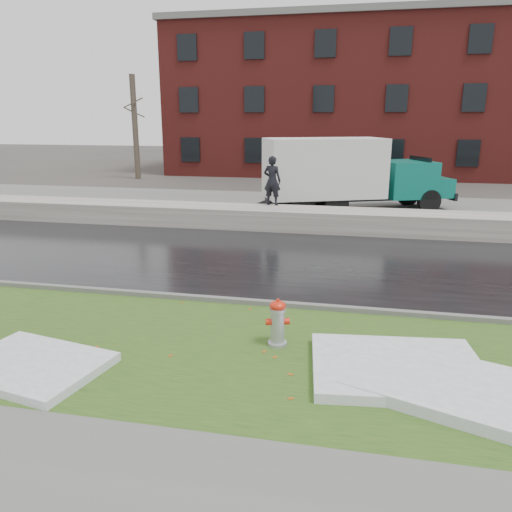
# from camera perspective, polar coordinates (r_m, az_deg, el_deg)

# --- Properties ---
(ground) EXTENTS (120.00, 120.00, 0.00)m
(ground) POSITION_cam_1_polar(r_m,az_deg,el_deg) (9.77, -2.92, -7.69)
(ground) COLOR #47423D
(ground) RESTS_ON ground
(verge) EXTENTS (60.00, 4.50, 0.04)m
(verge) POSITION_cam_1_polar(r_m,az_deg,el_deg) (8.67, -5.04, -10.74)
(verge) COLOR #264717
(verge) RESTS_ON ground
(road) EXTENTS (60.00, 7.00, 0.03)m
(road) POSITION_cam_1_polar(r_m,az_deg,el_deg) (13.92, 1.75, -0.48)
(road) COLOR black
(road) RESTS_ON ground
(parking_lot) EXTENTS (60.00, 9.00, 0.03)m
(parking_lot) POSITION_cam_1_polar(r_m,az_deg,el_deg) (22.14, 5.63, 5.45)
(parking_lot) COLOR slate
(parking_lot) RESTS_ON ground
(curb) EXTENTS (60.00, 0.15, 0.14)m
(curb) POSITION_cam_1_polar(r_m,az_deg,el_deg) (10.64, -1.56, -5.28)
(curb) COLOR slate
(curb) RESTS_ON ground
(snowbank) EXTENTS (60.00, 1.60, 0.75)m
(snowbank) POSITION_cam_1_polar(r_m,az_deg,el_deg) (17.87, 4.13, 4.26)
(snowbank) COLOR beige
(snowbank) RESTS_ON ground
(brick_building) EXTENTS (26.00, 12.00, 10.00)m
(brick_building) POSITION_cam_1_polar(r_m,az_deg,el_deg) (38.70, 11.82, 16.89)
(brick_building) COLOR maroon
(brick_building) RESTS_ON ground
(bg_tree_left) EXTENTS (1.40, 1.62, 6.50)m
(bg_tree_left) POSITION_cam_1_polar(r_m,az_deg,el_deg) (33.86, -13.66, 14.20)
(bg_tree_left) COLOR brown
(bg_tree_left) RESTS_ON ground
(bg_tree_center) EXTENTS (1.40, 1.62, 6.50)m
(bg_tree_center) POSITION_cam_1_polar(r_m,az_deg,el_deg) (35.67, -1.76, 14.66)
(bg_tree_center) COLOR brown
(bg_tree_center) RESTS_ON ground
(fire_hydrant) EXTENTS (0.42, 0.39, 0.85)m
(fire_hydrant) POSITION_cam_1_polar(r_m,az_deg,el_deg) (8.62, 2.48, -7.39)
(fire_hydrant) COLOR #A5A7AD
(fire_hydrant) RESTS_ON verge
(box_truck) EXTENTS (9.04, 4.99, 3.07)m
(box_truck) POSITION_cam_1_polar(r_m,az_deg,el_deg) (21.42, 10.26, 9.29)
(box_truck) COLOR black
(box_truck) RESTS_ON ground
(worker) EXTENTS (0.71, 0.53, 1.79)m
(worker) POSITION_cam_1_polar(r_m,az_deg,el_deg) (18.38, 1.86, 8.61)
(worker) COLOR black
(worker) RESTS_ON snowbank
(snow_patch_near) EXTENTS (2.81, 2.28, 0.16)m
(snow_patch_near) POSITION_cam_1_polar(r_m,az_deg,el_deg) (8.18, 15.89, -12.22)
(snow_patch_near) COLOR white
(snow_patch_near) RESTS_ON verge
(snow_patch_far) EXTENTS (2.46, 1.99, 0.14)m
(snow_patch_far) POSITION_cam_1_polar(r_m,az_deg,el_deg) (8.72, -24.32, -11.35)
(snow_patch_far) COLOR white
(snow_patch_far) RESTS_ON verge
(snow_patch_side) EXTENTS (3.25, 2.66, 0.18)m
(snow_patch_side) POSITION_cam_1_polar(r_m,az_deg,el_deg) (7.91, 21.40, -13.68)
(snow_patch_side) COLOR white
(snow_patch_side) RESTS_ON verge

